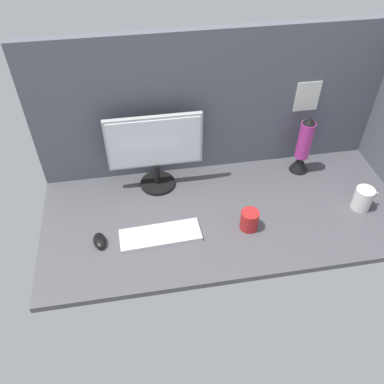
% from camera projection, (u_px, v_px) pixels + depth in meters
% --- Properties ---
extents(ground_plane, '(1.80, 0.80, 0.03)m').
position_uv_depth(ground_plane, '(229.00, 212.00, 1.98)').
color(ground_plane, '#515156').
extents(cubicle_wall_back, '(1.80, 0.06, 0.75)m').
position_uv_depth(cubicle_wall_back, '(216.00, 103.00, 1.99)').
color(cubicle_wall_back, '#565B66').
rests_on(cubicle_wall_back, ground_plane).
extents(monitor, '(0.47, 0.18, 0.41)m').
position_uv_depth(monitor, '(155.00, 148.00, 1.96)').
color(monitor, black).
rests_on(monitor, ground_plane).
extents(keyboard, '(0.38, 0.15, 0.02)m').
position_uv_depth(keyboard, '(160.00, 235.00, 1.84)').
color(keyboard, silver).
rests_on(keyboard, ground_plane).
extents(mouse, '(0.07, 0.10, 0.03)m').
position_uv_depth(mouse, '(100.00, 241.00, 1.81)').
color(mouse, black).
rests_on(mouse, ground_plane).
extents(mug_ceramic_white, '(0.13, 0.09, 0.12)m').
position_uv_depth(mug_ceramic_white, '(363.00, 198.00, 1.95)').
color(mug_ceramic_white, white).
rests_on(mug_ceramic_white, ground_plane).
extents(mug_red_plastic, '(0.08, 0.08, 0.10)m').
position_uv_depth(mug_red_plastic, '(249.00, 220.00, 1.86)').
color(mug_red_plastic, red).
rests_on(mug_red_plastic, ground_plane).
extents(lava_lamp, '(0.10, 0.10, 0.34)m').
position_uv_depth(lava_lamp, '(303.00, 149.00, 2.10)').
color(lava_lamp, black).
rests_on(lava_lamp, ground_plane).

